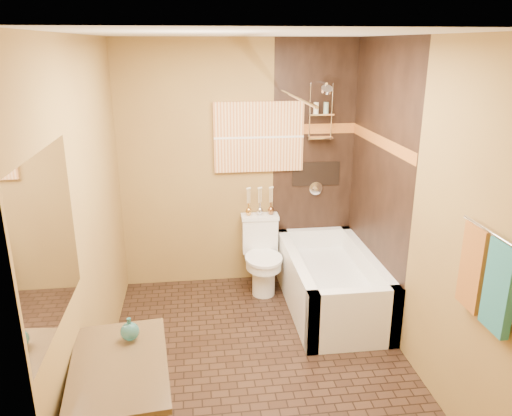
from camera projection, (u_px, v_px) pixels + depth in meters
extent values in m
plane|color=black|center=(258.00, 360.00, 4.04)|extent=(3.00, 3.00, 0.00)
cube|color=olive|center=(90.00, 221.00, 3.50)|extent=(0.02, 3.00, 2.50)
cube|color=olive|center=(415.00, 208.00, 3.80)|extent=(0.02, 3.00, 2.50)
cube|color=olive|center=(239.00, 166.00, 5.06)|extent=(2.40, 0.02, 2.50)
cube|color=olive|center=(303.00, 322.00, 2.24)|extent=(2.40, 0.02, 2.50)
plane|color=silver|center=(259.00, 34.00, 3.26)|extent=(3.00, 3.00, 0.00)
cube|color=black|center=(314.00, 164.00, 5.15)|extent=(0.85, 0.01, 2.50)
cube|color=black|center=(378.00, 182.00, 4.50)|extent=(0.01, 1.50, 2.50)
cube|color=#9A4E1C|center=(315.00, 129.00, 5.02)|extent=(0.85, 0.01, 0.10)
cube|color=#9A4E1C|center=(380.00, 141.00, 4.38)|extent=(0.01, 1.50, 0.10)
cube|color=black|center=(316.00, 174.00, 5.17)|extent=(0.50, 0.01, 0.25)
cylinder|color=silver|center=(323.00, 83.00, 4.76)|extent=(0.02, 0.26, 0.02)
cylinder|color=silver|center=(327.00, 90.00, 4.63)|extent=(0.11, 0.11, 0.09)
cylinder|color=silver|center=(316.00, 188.00, 5.21)|extent=(0.14, 0.02, 0.14)
cylinder|color=silver|center=(294.00, 96.00, 4.16)|extent=(0.03, 1.55, 0.03)
cylinder|color=silver|center=(491.00, 233.00, 2.74)|extent=(0.02, 0.55, 0.02)
cube|color=#216F70|center=(499.00, 288.00, 2.70)|extent=(0.05, 0.22, 0.52)
cube|color=#95601B|center=(474.00, 267.00, 2.95)|extent=(0.05, 0.22, 0.52)
cube|color=#C4662E|center=(259.00, 137.00, 4.97)|extent=(0.90, 0.04, 0.70)
cube|color=white|center=(50.00, 242.00, 2.49)|extent=(0.01, 1.00, 0.90)
cube|color=white|center=(354.00, 320.00, 4.10)|extent=(0.80, 0.10, 0.55)
cube|color=white|center=(314.00, 253.00, 5.42)|extent=(0.80, 0.10, 0.55)
cube|color=white|center=(295.00, 284.00, 4.72)|extent=(0.10, 1.50, 0.55)
cube|color=white|center=(366.00, 280.00, 4.80)|extent=(0.10, 1.50, 0.55)
cube|color=white|center=(330.00, 291.00, 4.79)|extent=(0.64, 1.34, 0.35)
cube|color=white|center=(260.00, 235.00, 5.21)|extent=(0.37, 0.17, 0.36)
cube|color=white|center=(260.00, 217.00, 5.14)|extent=(0.39, 0.19, 0.04)
cylinder|color=white|center=(264.00, 278.00, 5.05)|extent=(0.23, 0.23, 0.36)
cylinder|color=white|center=(264.00, 263.00, 5.00)|extent=(0.35, 0.35, 0.10)
cylinder|color=white|center=(264.00, 258.00, 4.98)|extent=(0.37, 0.37, 0.03)
cube|color=black|center=(119.00, 366.00, 2.76)|extent=(0.61, 0.91, 0.04)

